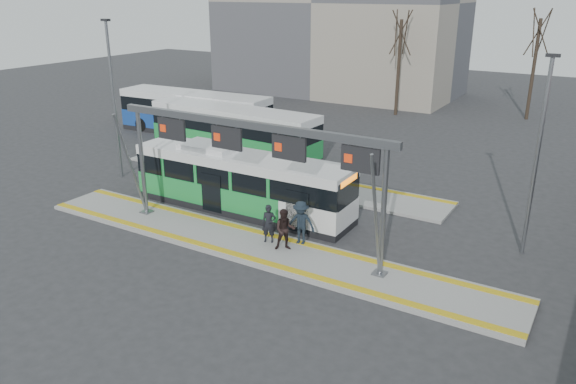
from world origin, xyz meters
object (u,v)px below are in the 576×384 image
Objects in this scene: passenger_a at (269,224)px; passenger_c at (301,223)px; passenger_b at (285,230)px; gantry at (249,147)px; hero_bus at (241,182)px.

passenger_a is 1.36m from passenger_c.
passenger_b is at bearing -120.11° from passenger_c.
gantry reaches higher than passenger_c.
passenger_b is 0.93× the size of passenger_c.
passenger_c is (0.28, 0.82, 0.07)m from passenger_b.
hero_bus is 6.89× the size of passenger_a.
hero_bus is 6.47× the size of passenger_b.
gantry reaches higher than hero_bus.
gantry is 6.86× the size of passenger_c.
passenger_c is at bearing -25.84° from hero_bus.
gantry is 1.14× the size of hero_bus.
passenger_b is (0.97, -0.28, 0.05)m from passenger_a.
hero_bus reaches higher than passenger_b.
gantry is 3.67m from passenger_b.
passenger_b is at bearing -39.13° from passenger_a.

